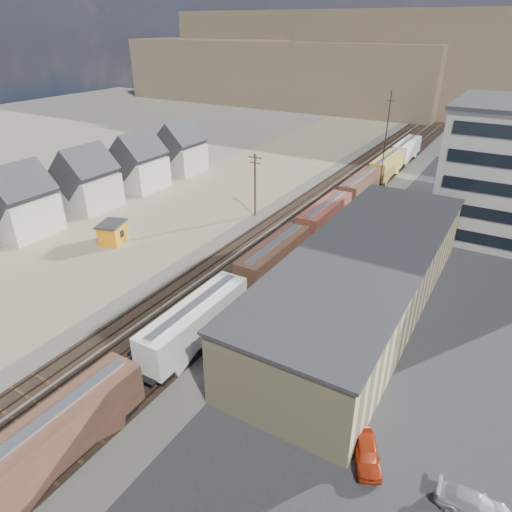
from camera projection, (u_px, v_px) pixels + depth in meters
The scene contains 15 objects.
ground at pixel (80, 401), 37.21m from camera, with size 300.00×300.00×0.00m, color #6B6356.
ballast_bed at pixel (324, 210), 75.43m from camera, with size 18.00×200.00×0.06m, color #4C4742.
dirt_yard at pixel (191, 206), 76.91m from camera, with size 24.00×180.00×0.03m, color #83795A.
asphalt_lot at pixel (446, 284), 53.93m from camera, with size 26.00×120.00×0.04m, color #232326.
rail_tracks at pixel (321, 208), 75.65m from camera, with size 11.40×200.00×0.24m.
freight_train at pixel (302, 235), 59.79m from camera, with size 3.00×119.74×4.46m.
warehouse at pixel (364, 278), 47.83m from camera, with size 12.40×40.40×7.25m.
utility_pole_north at pixel (255, 184), 70.79m from camera, with size 2.20×0.32×10.00m.
radio_mast at pixel (385, 147), 76.21m from camera, with size 1.20×0.16×18.00m.
townhouse_row at pixel (56, 193), 69.86m from camera, with size 8.15×68.16×10.47m.
hills_north at pixel (461, 66), 159.14m from camera, with size 265.00×80.00×32.00m.
maintenance_shed at pixel (113, 232), 63.51m from camera, with size 4.30×4.87×2.97m.
parked_car_red at pixel (367, 454), 31.78m from camera, with size 1.73×4.29×1.46m, color #A52B0F.
parked_car_silver at pixel (474, 505), 28.47m from camera, with size 1.88×4.63×1.34m, color #A2A4AA.
parked_car_blue at pixel (493, 225), 68.01m from camera, with size 2.36×5.11×1.42m, color navy.
Camera 1 is at (26.53, -16.47, 27.50)m, focal length 32.00 mm.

